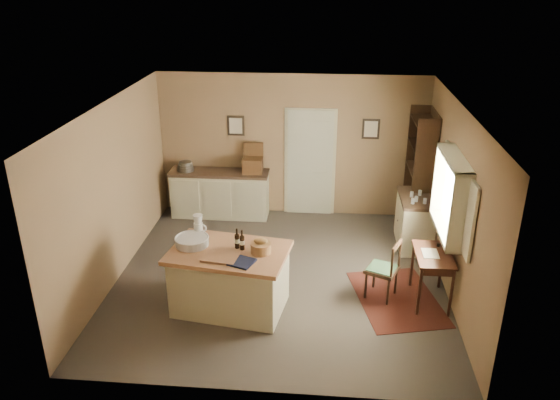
# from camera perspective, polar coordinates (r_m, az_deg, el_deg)

# --- Properties ---
(ground) EXTENTS (5.00, 5.00, 0.00)m
(ground) POSITION_cam_1_polar(r_m,az_deg,el_deg) (8.58, 0.00, -8.05)
(ground) COLOR #4F473D
(ground) RESTS_ON ground
(wall_back) EXTENTS (5.00, 0.10, 2.70)m
(wall_back) POSITION_cam_1_polar(r_m,az_deg,el_deg) (10.31, 1.24, 5.68)
(wall_back) COLOR olive
(wall_back) RESTS_ON ground
(wall_front) EXTENTS (5.00, 0.10, 2.70)m
(wall_front) POSITION_cam_1_polar(r_m,az_deg,el_deg) (5.76, -2.23, -9.42)
(wall_front) COLOR olive
(wall_front) RESTS_ON ground
(wall_left) EXTENTS (0.10, 5.00, 2.70)m
(wall_left) POSITION_cam_1_polar(r_m,az_deg,el_deg) (8.54, -16.95, 0.85)
(wall_left) COLOR olive
(wall_left) RESTS_ON ground
(wall_right) EXTENTS (0.10, 5.00, 2.70)m
(wall_right) POSITION_cam_1_polar(r_m,az_deg,el_deg) (8.15, 17.79, -0.34)
(wall_right) COLOR olive
(wall_right) RESTS_ON ground
(ceiling) EXTENTS (5.00, 5.00, 0.00)m
(ceiling) POSITION_cam_1_polar(r_m,az_deg,el_deg) (7.54, 0.00, 9.77)
(ceiling) COLOR silver
(ceiling) RESTS_ON wall_back
(door) EXTENTS (0.97, 0.06, 2.11)m
(door) POSITION_cam_1_polar(r_m,az_deg,el_deg) (10.36, 3.15, 4.01)
(door) COLOR beige
(door) RESTS_ON ground
(framed_prints) EXTENTS (2.82, 0.02, 0.38)m
(framed_prints) POSITION_cam_1_polar(r_m,az_deg,el_deg) (10.17, 2.38, 7.60)
(framed_prints) COLOR black
(framed_prints) RESTS_ON ground
(window) EXTENTS (0.25, 1.99, 1.12)m
(window) POSITION_cam_1_polar(r_m,az_deg,el_deg) (7.88, 17.70, 0.43)
(window) COLOR #C0BA97
(window) RESTS_ON ground
(work_island) EXTENTS (1.72, 1.26, 1.20)m
(work_island) POSITION_cam_1_polar(r_m,az_deg,el_deg) (7.68, -5.32, -8.07)
(work_island) COLOR #C0BA97
(work_island) RESTS_ON ground
(sideboard) EXTENTS (1.87, 0.53, 1.18)m
(sideboard) POSITION_cam_1_polar(r_m,az_deg,el_deg) (10.50, -6.24, 0.82)
(sideboard) COLOR #C0BA97
(sideboard) RESTS_ON ground
(rug) EXTENTS (1.43, 1.81, 0.01)m
(rug) POSITION_cam_1_polar(r_m,az_deg,el_deg) (8.25, 12.10, -10.01)
(rug) COLOR #481612
(rug) RESTS_ON ground
(writing_desk) EXTENTS (0.51, 0.83, 0.82)m
(writing_desk) POSITION_cam_1_polar(r_m,az_deg,el_deg) (7.99, 15.71, -6.06)
(writing_desk) COLOR #341A11
(writing_desk) RESTS_ON ground
(desk_chair) EXTENTS (0.55, 0.55, 0.89)m
(desk_chair) POSITION_cam_1_polar(r_m,az_deg,el_deg) (8.04, 10.61, -7.15)
(desk_chair) COLOR black
(desk_chair) RESTS_ON ground
(right_cabinet) EXTENTS (0.56, 1.01, 0.99)m
(right_cabinet) POSITION_cam_1_polar(r_m,az_deg,el_deg) (9.60, 13.90, -2.13)
(right_cabinet) COLOR #C0BA97
(right_cabinet) RESTS_ON ground
(shelving_unit) EXTENTS (0.37, 0.99, 2.20)m
(shelving_unit) POSITION_cam_1_polar(r_m,az_deg,el_deg) (10.00, 14.62, 2.80)
(shelving_unit) COLOR black
(shelving_unit) RESTS_ON ground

